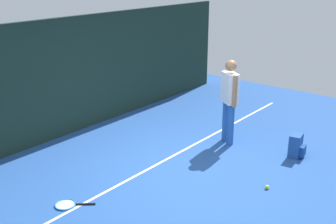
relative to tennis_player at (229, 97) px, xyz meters
The scene contains 7 objects.
ground_plane 1.82m from the tennis_player, behind, with size 12.00×12.00×0.00m, color #234C93.
back_fence 3.30m from the tennis_player, 117.88° to the left, with size 10.00×0.10×2.44m, color #192D23.
court_line 1.87m from the tennis_player, 163.78° to the left, with size 9.00×0.05×0.00m, color white.
tennis_player is the anchor object (origin of this frame).
tennis_racket 3.75m from the tennis_player, behind, with size 0.54×0.57×0.03m.
backpack 1.57m from the tennis_player, 80.47° to the right, with size 0.33×0.32×0.44m.
tennis_ball_near_player 2.15m from the tennis_player, 129.26° to the right, with size 0.07×0.07×0.07m, color #CCE033.
Camera 1 is at (-5.35, -3.96, 3.42)m, focal length 45.06 mm.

